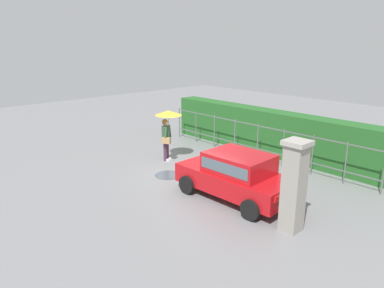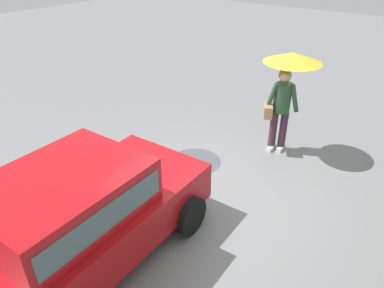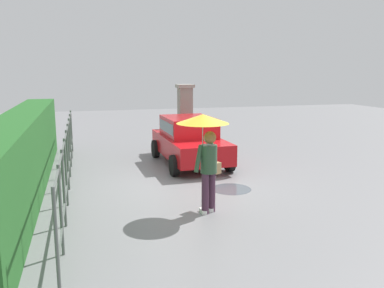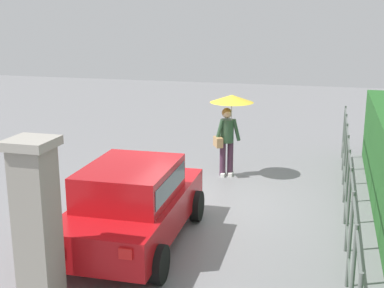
# 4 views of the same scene
# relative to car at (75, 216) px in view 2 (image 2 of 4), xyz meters

# --- Properties ---
(ground_plane) EXTENTS (40.00, 40.00, 0.00)m
(ground_plane) POSITION_rel_car_xyz_m (-2.13, 0.55, -0.80)
(ground_plane) COLOR slate
(car) EXTENTS (3.78, 1.95, 1.48)m
(car) POSITION_rel_car_xyz_m (0.00, 0.00, 0.00)
(car) COLOR #B71116
(car) RESTS_ON ground
(pedestrian) EXTENTS (1.07, 1.07, 2.07)m
(pedestrian) POSITION_rel_car_xyz_m (-4.35, 0.83, 0.75)
(pedestrian) COLOR #47283D
(pedestrian) RESTS_ON ground
(puddle_near) EXTENTS (1.01, 1.01, 0.00)m
(puddle_near) POSITION_rel_car_xyz_m (-2.96, -0.29, -0.80)
(puddle_near) COLOR #4C545B
(puddle_near) RESTS_ON ground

